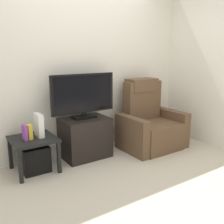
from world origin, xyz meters
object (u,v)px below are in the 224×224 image
at_px(side_table, 33,143).
at_px(book_leftmost, 25,132).
at_px(recliner_armchair, 150,124).
at_px(game_console, 39,125).
at_px(book_middle, 30,132).
at_px(subwoofer_box, 34,158).
at_px(television, 83,95).
at_px(tv_stand, 85,137).

relative_size(side_table, book_leftmost, 2.87).
relative_size(recliner_armchair, game_console, 3.65).
xyz_separation_m(side_table, game_console, (0.09, 0.01, 0.22)).
xyz_separation_m(side_table, book_leftmost, (-0.10, -0.02, 0.16)).
bearing_deg(book_middle, subwoofer_box, 25.41).
distance_m(recliner_armchair, book_middle, 1.88).
xyz_separation_m(side_table, book_middle, (-0.04, -0.02, 0.16)).
xyz_separation_m(recliner_armchair, subwoofer_box, (-1.83, 0.16, -0.21)).
bearing_deg(television, game_console, -175.00).
height_order(side_table, subwoofer_box, side_table).
relative_size(tv_stand, book_middle, 3.61).
relative_size(tv_stand, game_console, 2.24).
distance_m(recliner_armchair, side_table, 1.83).
bearing_deg(subwoofer_box, book_middle, -154.59).
bearing_deg(subwoofer_box, tv_stand, 3.74).
bearing_deg(recliner_armchair, tv_stand, -179.33).
distance_m(television, side_table, 0.94).
relative_size(tv_stand, side_table, 1.22).
xyz_separation_m(subwoofer_box, book_middle, (-0.04, -0.02, 0.37)).
bearing_deg(tv_stand, book_leftmost, -175.37).
distance_m(tv_stand, book_middle, 0.85).
height_order(recliner_armchair, side_table, recliner_armchair).
distance_m(side_table, book_middle, 0.17).
bearing_deg(book_middle, book_leftmost, 180.00).
bearing_deg(tv_stand, book_middle, -175.04).
bearing_deg(television, side_table, -174.84).
height_order(tv_stand, book_middle, book_middle).
height_order(subwoofer_box, book_leftmost, book_leftmost).
bearing_deg(recliner_armchair, television, 179.68).
height_order(television, side_table, television).
height_order(tv_stand, television, television).
bearing_deg(game_console, television, 5.00).
xyz_separation_m(television, game_console, (-0.68, -0.06, -0.32)).
relative_size(recliner_armchair, book_leftmost, 5.75).
height_order(book_leftmost, game_console, game_console).
bearing_deg(book_middle, tv_stand, 4.96).
bearing_deg(book_leftmost, game_console, 8.97).
xyz_separation_m(book_leftmost, book_middle, (0.06, 0.00, -0.00)).
bearing_deg(subwoofer_box, recliner_armchair, -4.91).
relative_size(television, side_table, 1.78).
xyz_separation_m(television, book_leftmost, (-0.87, -0.09, -0.37)).
xyz_separation_m(television, side_table, (-0.77, -0.07, -0.54)).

